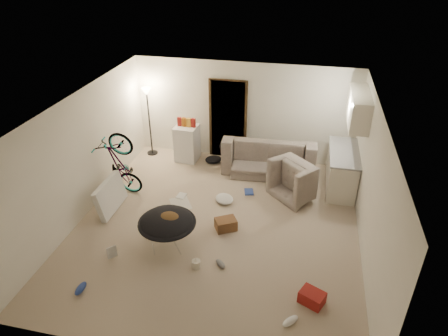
% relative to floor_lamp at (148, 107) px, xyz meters
% --- Properties ---
extents(floor, '(5.50, 6.00, 0.02)m').
position_rel_floor_lamp_xyz_m(floor, '(2.40, -2.65, -1.32)').
color(floor, tan).
rests_on(floor, ground).
extents(ceiling, '(5.50, 6.00, 0.02)m').
position_rel_floor_lamp_xyz_m(ceiling, '(2.40, -2.65, 1.20)').
color(ceiling, white).
rests_on(ceiling, wall_back).
extents(wall_back, '(5.50, 0.02, 2.50)m').
position_rel_floor_lamp_xyz_m(wall_back, '(2.40, 0.36, -0.06)').
color(wall_back, white).
rests_on(wall_back, floor).
extents(wall_front, '(5.50, 0.02, 2.50)m').
position_rel_floor_lamp_xyz_m(wall_front, '(2.40, -5.66, -0.06)').
color(wall_front, white).
rests_on(wall_front, floor).
extents(wall_left, '(0.02, 6.00, 2.50)m').
position_rel_floor_lamp_xyz_m(wall_left, '(-0.36, -2.65, -0.06)').
color(wall_left, white).
rests_on(wall_left, floor).
extents(wall_right, '(0.02, 6.00, 2.50)m').
position_rel_floor_lamp_xyz_m(wall_right, '(5.16, -2.65, -0.06)').
color(wall_right, white).
rests_on(wall_right, floor).
extents(doorway, '(0.85, 0.10, 2.04)m').
position_rel_floor_lamp_xyz_m(doorway, '(2.00, 0.32, -0.29)').
color(doorway, black).
rests_on(doorway, floor).
extents(door_trim, '(0.97, 0.04, 2.10)m').
position_rel_floor_lamp_xyz_m(door_trim, '(2.00, 0.29, -0.29)').
color(door_trim, '#392713').
rests_on(door_trim, floor).
extents(floor_lamp, '(0.28, 0.28, 1.81)m').
position_rel_floor_lamp_xyz_m(floor_lamp, '(0.00, 0.00, 0.00)').
color(floor_lamp, black).
rests_on(floor_lamp, floor).
extents(kitchen_counter, '(0.60, 1.50, 0.88)m').
position_rel_floor_lamp_xyz_m(kitchen_counter, '(4.83, -0.65, -0.87)').
color(kitchen_counter, silver).
rests_on(kitchen_counter, floor).
extents(counter_top, '(0.64, 1.54, 0.04)m').
position_rel_floor_lamp_xyz_m(counter_top, '(4.83, -0.65, -0.41)').
color(counter_top, gray).
rests_on(counter_top, kitchen_counter).
extents(kitchen_uppers, '(0.38, 1.40, 0.65)m').
position_rel_floor_lamp_xyz_m(kitchen_uppers, '(4.96, -0.65, 0.64)').
color(kitchen_uppers, silver).
rests_on(kitchen_uppers, wall_right).
extents(sofa, '(2.26, 0.98, 0.65)m').
position_rel_floor_lamp_xyz_m(sofa, '(3.13, -0.20, -0.98)').
color(sofa, '#384039').
rests_on(sofa, floor).
extents(armchair, '(1.31, 1.30, 0.64)m').
position_rel_floor_lamp_xyz_m(armchair, '(3.99, -1.10, -0.99)').
color(armchair, '#384039').
rests_on(armchair, floor).
extents(bicycle, '(1.64, 0.78, 0.93)m').
position_rel_floor_lamp_xyz_m(bicycle, '(0.10, -1.98, -0.88)').
color(bicycle, black).
rests_on(bicycle, floor).
extents(book_asset, '(0.30, 0.30, 0.02)m').
position_rel_floor_lamp_xyz_m(book_asset, '(0.72, -4.03, -1.30)').
color(book_asset, maroon).
rests_on(book_asset, floor).
extents(mini_fridge, '(0.58, 0.58, 0.92)m').
position_rel_floor_lamp_xyz_m(mini_fridge, '(1.02, -0.10, -0.84)').
color(mini_fridge, white).
rests_on(mini_fridge, floor).
extents(snack_box_0, '(0.11, 0.08, 0.30)m').
position_rel_floor_lamp_xyz_m(snack_box_0, '(0.85, -0.10, -0.31)').
color(snack_box_0, maroon).
rests_on(snack_box_0, mini_fridge).
extents(snack_box_1, '(0.11, 0.09, 0.30)m').
position_rel_floor_lamp_xyz_m(snack_box_1, '(0.97, -0.10, -0.31)').
color(snack_box_1, '#B86217').
rests_on(snack_box_1, mini_fridge).
extents(snack_box_2, '(0.10, 0.07, 0.30)m').
position_rel_floor_lamp_xyz_m(snack_box_2, '(1.09, -0.10, -0.31)').
color(snack_box_2, gold).
rests_on(snack_box_2, mini_fridge).
extents(snack_box_3, '(0.11, 0.09, 0.30)m').
position_rel_floor_lamp_xyz_m(snack_box_3, '(1.21, -0.10, -0.31)').
color(snack_box_3, maroon).
rests_on(snack_box_3, mini_fridge).
extents(saucer_chair, '(1.05, 1.05, 0.75)m').
position_rel_floor_lamp_xyz_m(saucer_chair, '(1.67, -3.45, -0.86)').
color(saucer_chair, silver).
rests_on(saucer_chair, floor).
extents(hoodie, '(0.50, 0.43, 0.22)m').
position_rel_floor_lamp_xyz_m(hoodie, '(1.72, -3.48, -0.65)').
color(hoodie, brown).
rests_on(hoodie, saucer_chair).
extents(sofa_drape, '(0.64, 0.56, 0.28)m').
position_rel_floor_lamp_xyz_m(sofa_drape, '(2.18, -0.20, -0.77)').
color(sofa_drape, black).
rests_on(sofa_drape, sofa).
extents(tv_box, '(0.26, 1.01, 0.67)m').
position_rel_floor_lamp_xyz_m(tv_box, '(0.10, -2.58, -0.98)').
color(tv_box, silver).
rests_on(tv_box, floor).
extents(drink_case_a, '(0.49, 0.45, 0.23)m').
position_rel_floor_lamp_xyz_m(drink_case_a, '(2.60, -2.72, -1.19)').
color(drink_case_a, brown).
rests_on(drink_case_a, floor).
extents(drink_case_b, '(0.45, 0.41, 0.22)m').
position_rel_floor_lamp_xyz_m(drink_case_b, '(4.31, -4.24, -1.20)').
color(drink_case_b, maroon).
rests_on(drink_case_b, floor).
extents(juicer, '(0.15, 0.15, 0.22)m').
position_rel_floor_lamp_xyz_m(juicer, '(2.32, -3.88, -1.22)').
color(juicer, silver).
rests_on(juicer, floor).
extents(newspaper, '(0.62, 0.66, 0.01)m').
position_rel_floor_lamp_xyz_m(newspaper, '(1.46, -2.10, -1.30)').
color(newspaper, '#B8B4AA').
rests_on(newspaper, floor).
extents(book_blue, '(0.25, 0.30, 0.03)m').
position_rel_floor_lamp_xyz_m(book_blue, '(2.83, -1.32, -1.29)').
color(book_blue, '#2B459C').
rests_on(book_blue, floor).
extents(book_white, '(0.21, 0.26, 0.02)m').
position_rel_floor_lamp_xyz_m(book_white, '(1.38, -1.81, -1.30)').
color(book_white, silver).
rests_on(book_white, floor).
extents(shoe_0, '(0.32, 0.23, 0.11)m').
position_rel_floor_lamp_xyz_m(shoe_0, '(2.31, -0.28, -1.25)').
color(shoe_0, '#2B459C').
rests_on(shoe_0, floor).
extents(shoe_2, '(0.13, 0.30, 0.11)m').
position_rel_floor_lamp_xyz_m(shoe_2, '(0.63, -4.80, -1.25)').
color(shoe_2, '#2B459C').
rests_on(shoe_2, floor).
extents(shoe_3, '(0.25, 0.24, 0.09)m').
position_rel_floor_lamp_xyz_m(shoe_3, '(2.73, -3.75, -1.26)').
color(shoe_3, slate).
rests_on(shoe_3, floor).
extents(shoe_4, '(0.29, 0.30, 0.11)m').
position_rel_floor_lamp_xyz_m(shoe_4, '(4.01, -4.71, -1.25)').
color(shoe_4, white).
rests_on(shoe_4, floor).
extents(clothes_lump_b, '(0.57, 0.56, 0.13)m').
position_rel_floor_lamp_xyz_m(clothes_lump_b, '(1.71, -0.10, -1.24)').
color(clothes_lump_b, black).
rests_on(clothes_lump_b, floor).
extents(clothes_lump_c, '(0.56, 0.57, 0.13)m').
position_rel_floor_lamp_xyz_m(clothes_lump_c, '(2.37, -1.80, -1.24)').
color(clothes_lump_c, silver).
rests_on(clothes_lump_c, floor).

